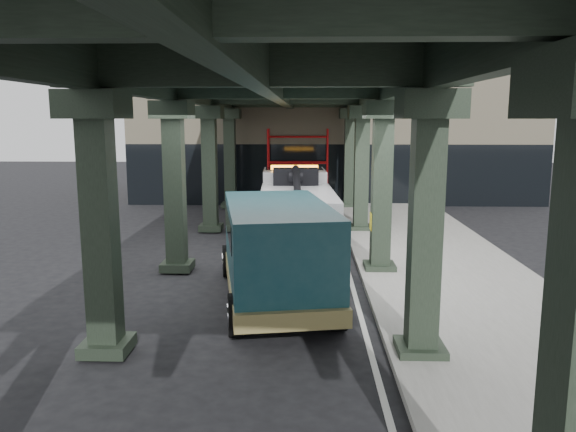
# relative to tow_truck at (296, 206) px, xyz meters

# --- Properties ---
(ground) EXTENTS (90.00, 90.00, 0.00)m
(ground) POSITION_rel_tow_truck_xyz_m (-0.06, -6.00, -1.39)
(ground) COLOR black
(ground) RESTS_ON ground
(sidewalk) EXTENTS (5.00, 40.00, 0.15)m
(sidewalk) POSITION_rel_tow_truck_xyz_m (4.44, -4.00, -1.31)
(sidewalk) COLOR gray
(sidewalk) RESTS_ON ground
(lane_stripe) EXTENTS (0.12, 38.00, 0.01)m
(lane_stripe) POSITION_rel_tow_truck_xyz_m (1.64, -4.00, -1.38)
(lane_stripe) COLOR silver
(lane_stripe) RESTS_ON ground
(viaduct) EXTENTS (7.40, 32.00, 6.40)m
(viaduct) POSITION_rel_tow_truck_xyz_m (-0.46, -4.00, 4.07)
(viaduct) COLOR black
(viaduct) RESTS_ON ground
(building) EXTENTS (22.00, 10.00, 8.00)m
(building) POSITION_rel_tow_truck_xyz_m (1.94, 14.00, 2.61)
(building) COLOR #C6B793
(building) RESTS_ON ground
(scaffolding) EXTENTS (3.08, 0.88, 4.00)m
(scaffolding) POSITION_rel_tow_truck_xyz_m (-0.06, 8.65, 0.72)
(scaffolding) COLOR red
(scaffolding) RESTS_ON ground
(tow_truck) EXTENTS (2.93, 8.79, 2.84)m
(tow_truck) POSITION_rel_tow_truck_xyz_m (0.00, 0.00, 0.00)
(tow_truck) COLOR black
(tow_truck) RESTS_ON ground
(towed_van) EXTENTS (3.40, 6.55, 2.53)m
(towed_van) POSITION_rel_tow_truck_xyz_m (-0.36, -6.82, -0.02)
(towed_van) COLOR #133B43
(towed_van) RESTS_ON ground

